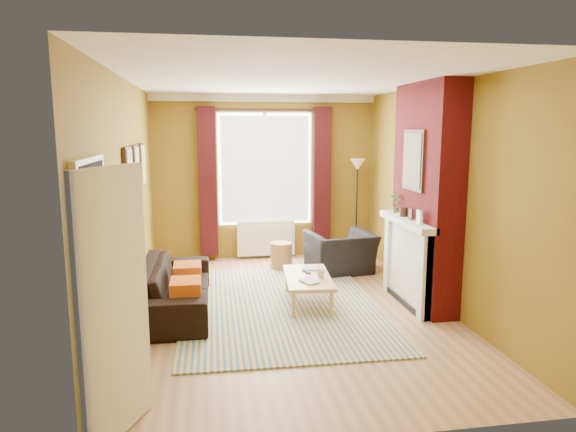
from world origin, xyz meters
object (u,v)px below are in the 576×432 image
Objects in this scene: floor_lamp at (357,180)px; armchair at (341,253)px; coffee_table at (308,279)px; wicker_stool at (281,256)px; sofa at (175,287)px.

armchair is at bearing -120.73° from floor_lamp.
coffee_table is 2.70× the size of wicker_stool.
wicker_stool is (-0.89, 0.33, -0.10)m from armchair.
sofa is at bearing -177.13° from coffee_table.
armchair is 0.95m from wicker_stool.
coffee_table is (-0.81, -1.39, 0.02)m from armchair.
sofa is at bearing -143.84° from floor_lamp.
coffee_table is 0.68× the size of floor_lamp.
sofa is 2.29m from wicker_stool.
sofa reaches higher than wicker_stool.
armchair reaches higher than wicker_stool.
wicker_stool is at bearing 97.81° from coffee_table.
coffee_table is at bearing -87.14° from wicker_stool.
wicker_stool is at bearing -29.25° from armchair.
coffee_table is (1.66, -0.06, 0.03)m from sofa.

